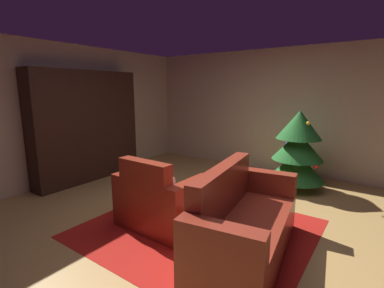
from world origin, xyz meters
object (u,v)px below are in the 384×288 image
couch_red (243,226)px  bottle_on_table (212,184)px  coffee_table (205,202)px  bookshelf_unit (94,128)px  armchair_red (160,203)px  decorated_tree (298,149)px  book_stack_on_table (207,194)px

couch_red → bottle_on_table: 0.77m
coffee_table → bookshelf_unit: bearing=169.2°
couch_red → bottle_on_table: bearing=147.3°
couch_red → coffee_table: couch_red is taller
couch_red → coffee_table: bearing=161.5°
armchair_red → decorated_tree: (1.00, 2.39, 0.39)m
couch_red → decorated_tree: 2.38m
bookshelf_unit → decorated_tree: bearing=25.4°
bookshelf_unit → bottle_on_table: 2.90m
armchair_red → coffee_table: 0.57m
book_stack_on_table → bottle_on_table: size_ratio=0.67×
coffee_table → book_stack_on_table: size_ratio=3.38×
bookshelf_unit → decorated_tree: 3.74m
decorated_tree → book_stack_on_table: bearing=-103.4°
coffee_table → book_stack_on_table: bearing=101.8°
bookshelf_unit → armchair_red: bearing=-18.6°
bookshelf_unit → coffee_table: bookshelf_unit is taller
bottle_on_table → decorated_tree: 2.02m
book_stack_on_table → decorated_tree: (0.50, 2.10, 0.25)m
coffee_table → bottle_on_table: bottle_on_table is taller
bookshelf_unit → decorated_tree: bookshelf_unit is taller
coffee_table → decorated_tree: (0.49, 2.15, 0.33)m
bookshelf_unit → book_stack_on_table: bookshelf_unit is taller
couch_red → book_stack_on_table: size_ratio=8.38×
bottle_on_table → bookshelf_unit: bearing=173.0°
bottle_on_table → decorated_tree: bearing=75.1°
armchair_red → book_stack_on_table: 0.60m
armchair_red → book_stack_on_table: bearing=30.2°
bottle_on_table → book_stack_on_table: bearing=-83.4°
coffee_table → couch_red: bearing=-18.5°
armchair_red → book_stack_on_table: size_ratio=4.76×
bottle_on_table → decorated_tree: decorated_tree is taller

